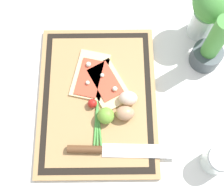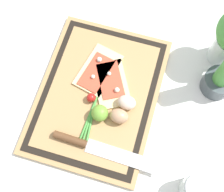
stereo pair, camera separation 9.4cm
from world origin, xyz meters
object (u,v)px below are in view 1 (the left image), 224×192
Objects in this scene: knife at (104,150)px; herb_glass at (209,9)px; herb_pot at (210,49)px; egg_brown at (125,113)px; sauce_jar at (216,160)px; egg_pink at (128,98)px; lime at (106,116)px; cherry_tomato_red at (92,103)px; pizza_slice_near at (90,75)px; pizza_slice_far at (107,84)px.

herb_glass is (-0.40, 0.32, 0.10)m from knife.
egg_brown is at bearing -54.10° from herb_pot.
sauce_jar is (0.03, 0.32, 0.01)m from knife.
egg_pink is (-0.15, 0.07, 0.01)m from knife.
egg_pink is at bearing -44.30° from herb_glass.
sauce_jar is (0.13, 0.31, -0.01)m from lime.
lime is 0.38m from herb_pot.
lime is (-0.10, 0.01, 0.02)m from knife.
cherry_tomato_red is at bearing -116.40° from sauce_jar.
egg_pink is 0.36m from herb_glass.
pizza_slice_near is 0.06m from pizza_slice_far.
knife is at bearing -96.30° from sauce_jar.
pizza_slice_near reaches higher than knife.
egg_brown is 0.65× the size of sauce_jar.
herb_glass is at bearing 115.01° from pizza_slice_near.
herb_glass reaches higher than lime.
pizza_slice_near is at bearing -140.93° from egg_brown.
cherry_tomato_red is at bearing -53.13° from herb_glass.
herb_glass is (-0.27, 0.35, 0.09)m from cherry_tomato_red.
egg_pink is at bearing 129.23° from lime.
sauce_jar is 0.45m from herb_glass.
herb_glass is (-0.44, 0.00, 0.09)m from sauce_jar.
herb_pot is at bearing 99.22° from pizza_slice_near.
herb_pot is at bearing 113.47° from cherry_tomato_red.
herb_pot reaches higher than cherry_tomato_red.
pizza_slice_far reaches higher than knife.
egg_brown is 2.00× the size of cherry_tomato_red.
cherry_tomato_red is at bearing -83.21° from egg_pink.
herb_pot is at bearing 105.90° from pizza_slice_far.
knife is 0.44m from herb_pot.
pizza_slice_far is 3.67× the size of lime.
pizza_slice_near is at bearing -126.96° from sauce_jar.
knife is 0.14m from cherry_tomato_red.
egg_brown is at bearing 70.61° from cherry_tomato_red.
sauce_jar is (0.19, 0.24, -0.00)m from egg_pink.
knife is 0.17m from egg_pink.
herb_glass is at bearing 139.34° from egg_brown.
herb_pot is 2.59× the size of sauce_jar.
pizza_slice_far is 0.82× the size of herb_pot.
cherry_tomato_red is 0.39m from herb_pot.
knife is (0.23, 0.04, 0.00)m from pizza_slice_near.
knife is at bearing -3.62° from lime.
egg_brown reaches higher than cherry_tomato_red.
egg_brown is (0.13, 0.11, 0.02)m from pizza_slice_near.
cherry_tomato_red is at bearing -166.13° from knife.
herb_glass is at bearing 126.87° from cherry_tomato_red.
pizza_slice_near is 0.84× the size of herb_glass.
egg_brown is at bearing 149.18° from knife.
lime reaches higher than egg_pink.
egg_pink is (0.05, 0.06, 0.02)m from pizza_slice_far.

